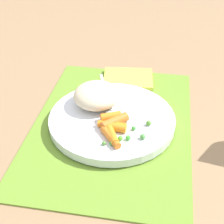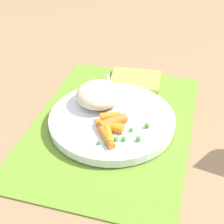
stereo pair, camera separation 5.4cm
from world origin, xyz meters
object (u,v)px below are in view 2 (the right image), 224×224
plate (112,120)px  carrot_portion (111,126)px  napkin (135,79)px  rice_mound (99,94)px  fork (111,104)px

plate → carrot_portion: 0.04m
napkin → plate: bearing=-3.4°
rice_mound → carrot_portion: size_ratio=0.95×
plate → napkin: bearing=176.6°
fork → napkin: 0.13m
carrot_portion → napkin: 0.21m
fork → napkin: bearing=170.3°
fork → napkin: size_ratio=1.61×
plate → napkin: 0.17m
carrot_portion → fork: 0.08m
plate → fork: size_ratio=1.34×
rice_mound → fork: bearing=92.0°
napkin → carrot_portion: bearing=-0.4°
carrot_portion → fork: bearing=-164.5°
plate → fork: fork is taller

